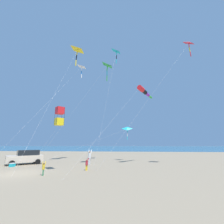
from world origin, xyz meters
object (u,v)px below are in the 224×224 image
object	(u,v)px
kite_windsock_checkered_midright	(144,91)
kite_delta_magenta_far_left	(189,43)
kite_delta_red_high_left	(82,67)
kite_box_striped_overhead	(59,116)
person_bystander_far	(44,168)
kite_delta_green_low_center	(116,51)
person_adult_flyer	(89,156)
parked_car	(26,157)
kite_delta_orange_high_right	(108,65)
person_child_green_jacket	(87,164)
kite_delta_small_distant	(127,129)
cooler_box	(12,165)
kite_delta_teal_far_right	(78,50)

from	to	relation	value
kite_windsock_checkered_midright	kite_delta_magenta_far_left	distance (m)	8.77
kite_delta_red_high_left	kite_windsock_checkered_midright	distance (m)	12.95
kite_delta_red_high_left	kite_box_striped_overhead	distance (m)	14.75
person_bystander_far	kite_delta_green_low_center	world-z (taller)	kite_delta_green_low_center
kite_delta_magenta_far_left	kite_box_striped_overhead	xyz separation A→B (m)	(3.96, -15.81, -10.60)
person_adult_flyer	kite_windsock_checkered_midright	bearing A→B (deg)	98.06
parked_car	kite_delta_green_low_center	distance (m)	21.91
kite_delta_orange_high_right	person_bystander_far	bearing A→B (deg)	-37.32
person_child_green_jacket	kite_delta_orange_high_right	bearing A→B (deg)	152.74
kite_delta_red_high_left	kite_delta_orange_high_right	xyz separation A→B (m)	(5.66, 5.61, -3.22)
kite_delta_green_low_center	kite_delta_small_distant	world-z (taller)	kite_delta_green_low_center
person_child_green_jacket	kite_delta_small_distant	bearing A→B (deg)	156.75
cooler_box	kite_delta_teal_far_right	distance (m)	19.39
kite_delta_orange_high_right	kite_box_striped_overhead	distance (m)	9.98
kite_delta_green_low_center	kite_delta_teal_far_right	distance (m)	6.72
person_adult_flyer	kite_delta_magenta_far_left	bearing A→B (deg)	85.08
cooler_box	kite_box_striped_overhead	bearing A→B (deg)	69.84
parked_car	kite_delta_green_low_center	bearing A→B (deg)	107.98
parked_car	kite_delta_orange_high_right	bearing A→B (deg)	86.25
cooler_box	kite_windsock_checkered_midright	world-z (taller)	kite_windsock_checkered_midright
kite_windsock_checkered_midright	parked_car	bearing A→B (deg)	-84.67
parked_car	person_child_green_jacket	xyz separation A→B (m)	(3.94, 9.51, -0.29)
kite_delta_teal_far_right	kite_box_striped_overhead	bearing A→B (deg)	7.55
kite_delta_red_high_left	kite_delta_magenta_far_left	size ratio (longest dim) A/B	1.03
parked_car	kite_delta_small_distant	bearing A→B (deg)	112.73
person_bystander_far	kite_windsock_checkered_midright	bearing A→B (deg)	130.58
person_child_green_jacket	kite_delta_magenta_far_left	size ratio (longest dim) A/B	0.07
kite_delta_magenta_far_left	kite_delta_small_distant	bearing A→B (deg)	-126.59
kite_delta_green_low_center	kite_box_striped_overhead	size ratio (longest dim) A/B	2.92
cooler_box	person_adult_flyer	world-z (taller)	person_adult_flyer
parked_car	kite_delta_teal_far_right	bearing A→B (deg)	109.53
kite_delta_magenta_far_left	kite_delta_red_high_left	bearing A→B (deg)	-108.63
parked_car	kite_delta_magenta_far_left	bearing A→B (deg)	88.11
parked_car	kite_delta_teal_far_right	size ratio (longest dim) A/B	0.24
parked_car	kite_windsock_checkered_midright	world-z (taller)	kite_windsock_checkered_midright
kite_delta_red_high_left	kite_delta_small_distant	distance (m)	14.09
person_adult_flyer	kite_delta_teal_far_right	size ratio (longest dim) A/B	0.10
cooler_box	kite_delta_red_high_left	size ratio (longest dim) A/B	0.04
kite_delta_orange_high_right	kite_box_striped_overhead	world-z (taller)	kite_delta_orange_high_right
kite_delta_small_distant	kite_delta_magenta_far_left	bearing A→B (deg)	53.41
parked_car	kite_delta_red_high_left	size ratio (longest dim) A/B	0.26
kite_delta_red_high_left	kite_delta_magenta_far_left	bearing A→B (deg)	71.37
kite_delta_teal_far_right	kite_delta_small_distant	world-z (taller)	kite_delta_teal_far_right
person_bystander_far	kite_delta_red_high_left	world-z (taller)	kite_delta_red_high_left
parked_car	person_child_green_jacket	bearing A→B (deg)	67.48
person_adult_flyer	person_bystander_far	world-z (taller)	person_adult_flyer
person_child_green_jacket	kite_delta_green_low_center	size ratio (longest dim) A/B	0.06
person_child_green_jacket	person_bystander_far	xyz separation A→B (m)	(2.90, -3.00, -0.04)
person_adult_flyer	kite_delta_orange_high_right	bearing A→B (deg)	64.83
kite_delta_orange_high_right	kite_delta_teal_far_right	distance (m)	7.78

